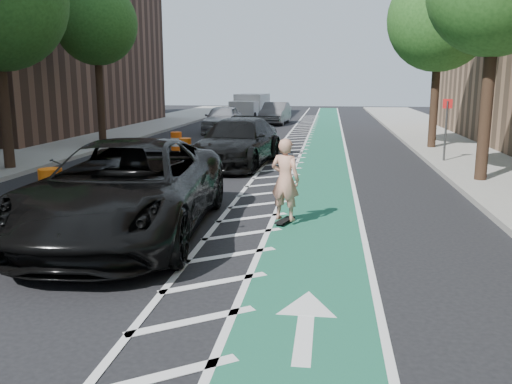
% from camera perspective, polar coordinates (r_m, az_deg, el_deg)
% --- Properties ---
extents(ground, '(120.00, 120.00, 0.00)m').
position_cam_1_polar(ground, '(10.38, -10.94, -6.24)').
color(ground, black).
rests_on(ground, ground).
extents(bike_lane, '(2.00, 90.00, 0.01)m').
position_cam_1_polar(bike_lane, '(19.59, 6.95, 2.33)').
color(bike_lane, '#195842').
rests_on(bike_lane, ground).
extents(buffer_strip, '(1.40, 90.00, 0.01)m').
position_cam_1_polar(buffer_strip, '(19.67, 2.58, 2.43)').
color(buffer_strip, silver).
rests_on(buffer_strip, ground).
extents(curb_right, '(0.12, 90.00, 0.16)m').
position_cam_1_polar(curb_right, '(19.94, 18.68, 2.18)').
color(curb_right, gray).
rests_on(curb_right, ground).
extents(curb_left, '(0.12, 90.00, 0.16)m').
position_cam_1_polar(curb_left, '(22.12, -20.09, 2.96)').
color(curb_left, gray).
rests_on(curb_left, ground).
extents(tree_r_d, '(4.20, 4.20, 7.90)m').
position_cam_1_polar(tree_r_d, '(25.89, 18.93, 16.86)').
color(tree_r_d, '#382619').
rests_on(tree_r_d, ground).
extents(tree_l_d, '(4.20, 4.20, 7.90)m').
position_cam_1_polar(tree_l_d, '(27.81, -16.61, 16.59)').
color(tree_l_d, '#382619').
rests_on(tree_l_d, ground).
extents(sign_post, '(0.35, 0.08, 2.47)m').
position_cam_1_polar(sign_post, '(21.85, 19.36, 6.27)').
color(sign_post, '#4C4C4C').
rests_on(sign_post, ground).
extents(skateboard, '(0.42, 0.74, 0.10)m').
position_cam_1_polar(skateboard, '(12.16, 3.04, -3.01)').
color(skateboard, black).
rests_on(skateboard, ground).
extents(skateboarder, '(0.77, 0.63, 1.83)m').
position_cam_1_polar(skateboarder, '(11.95, 3.09, 1.32)').
color(skateboarder, tan).
rests_on(skateboarder, skateboard).
extents(suv_near, '(3.66, 7.19, 1.95)m').
position_cam_1_polar(suv_near, '(11.43, -13.48, 0.34)').
color(suv_near, black).
rests_on(suv_near, ground).
extents(suv_far, '(3.12, 6.27, 1.75)m').
position_cam_1_polar(suv_far, '(20.49, -1.98, 5.26)').
color(suv_far, black).
rests_on(suv_far, ground).
extents(car_silver, '(2.04, 4.95, 1.68)m').
position_cam_1_polar(car_silver, '(33.85, -3.52, 7.71)').
color(car_silver, '#A4A4A9').
rests_on(car_silver, ground).
extents(car_grey, '(2.03, 4.92, 1.58)m').
position_cam_1_polar(car_grey, '(40.51, 2.05, 8.30)').
color(car_grey, '#5B5B60').
rests_on(car_grey, ground).
extents(box_truck, '(2.79, 5.17, 2.06)m').
position_cam_1_polar(box_truck, '(45.44, -0.62, 8.87)').
color(box_truck, silver).
rests_on(box_truck, ground).
extents(barrel_a, '(0.74, 0.74, 1.00)m').
position_cam_1_polar(barrel_a, '(14.48, -20.74, 0.23)').
color(barrel_a, orange).
rests_on(barrel_a, ground).
extents(barrel_b, '(0.63, 0.63, 0.85)m').
position_cam_1_polar(barrel_b, '(22.39, -7.44, 4.50)').
color(barrel_b, '#FF640D').
rests_on(barrel_b, ground).
extents(barrel_c, '(0.64, 0.64, 0.87)m').
position_cam_1_polar(barrel_c, '(24.97, -8.38, 5.22)').
color(barrel_c, '#FF590D').
rests_on(barrel_c, ground).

